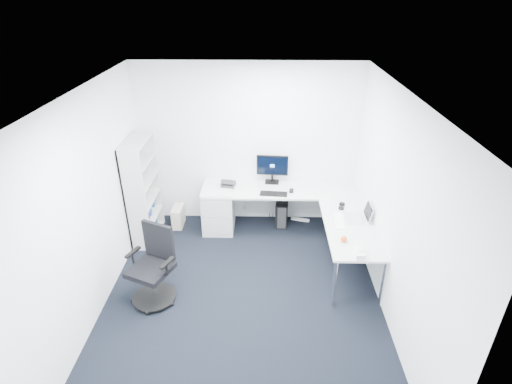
{
  "coord_description": "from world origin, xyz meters",
  "views": [
    {
      "loc": [
        0.27,
        -4.01,
        3.73
      ],
      "look_at": [
        0.15,
        1.05,
        1.05
      ],
      "focal_mm": 28.0,
      "sensor_mm": 36.0,
      "label": 1
    }
  ],
  "objects_px": {
    "l_desk": "(282,220)",
    "laptop": "(354,211)",
    "task_chair": "(150,268)",
    "bookshelf": "(143,191)",
    "monitor": "(272,169)"
  },
  "relations": [
    {
      "from": "task_chair",
      "to": "monitor",
      "type": "relative_size",
      "value": 2.03
    },
    {
      "from": "l_desk",
      "to": "monitor",
      "type": "xyz_separation_m",
      "value": [
        -0.15,
        0.57,
        0.62
      ]
    },
    {
      "from": "task_chair",
      "to": "l_desk",
      "type": "bearing_deg",
      "value": 63.17
    },
    {
      "from": "task_chair",
      "to": "laptop",
      "type": "relative_size",
      "value": 3.17
    },
    {
      "from": "laptop",
      "to": "l_desk",
      "type": "bearing_deg",
      "value": 151.35
    },
    {
      "from": "task_chair",
      "to": "laptop",
      "type": "xyz_separation_m",
      "value": [
        2.7,
        0.89,
        0.34
      ]
    },
    {
      "from": "l_desk",
      "to": "laptop",
      "type": "distance_m",
      "value": 1.23
    },
    {
      "from": "l_desk",
      "to": "task_chair",
      "type": "distance_m",
      "value": 2.25
    },
    {
      "from": "laptop",
      "to": "bookshelf",
      "type": "bearing_deg",
      "value": 169.68
    },
    {
      "from": "l_desk",
      "to": "laptop",
      "type": "xyz_separation_m",
      "value": [
        0.99,
        -0.55,
        0.49
      ]
    },
    {
      "from": "bookshelf",
      "to": "task_chair",
      "type": "bearing_deg",
      "value": -72.89
    },
    {
      "from": "l_desk",
      "to": "task_chair",
      "type": "xyz_separation_m",
      "value": [
        -1.72,
        -1.44,
        0.15
      ]
    },
    {
      "from": "l_desk",
      "to": "bookshelf",
      "type": "distance_m",
      "value": 2.22
    },
    {
      "from": "l_desk",
      "to": "bookshelf",
      "type": "height_order",
      "value": "bookshelf"
    },
    {
      "from": "laptop",
      "to": "monitor",
      "type": "bearing_deg",
      "value": 135.9
    }
  ]
}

